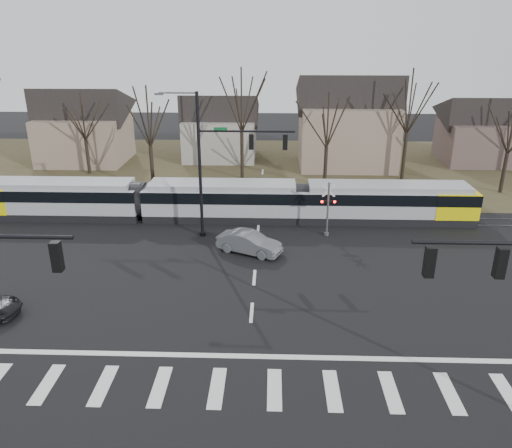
{
  "coord_description": "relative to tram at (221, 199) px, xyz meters",
  "views": [
    {
      "loc": [
        0.99,
        -20.83,
        13.94
      ],
      "look_at": [
        0.0,
        9.0,
        2.3
      ],
      "focal_mm": 35.0,
      "sensor_mm": 36.0,
      "label": 1
    }
  ],
  "objects": [
    {
      "name": "house_a",
      "position": [
        -17.0,
        18.0,
        2.84
      ],
      "size": [
        9.72,
        8.64,
        8.6
      ],
      "color": "#7E6C5B",
      "rests_on": "ground"
    },
    {
      "name": "rail_crossing_signal",
      "position": [
        8.0,
        -3.21,
        0.26
      ],
      "size": [
        1.08,
        0.36,
        4.0
      ],
      "color": "#59595B",
      "rests_on": "ground"
    },
    {
      "name": "house_d",
      "position": [
        27.0,
        19.0,
        2.35
      ],
      "size": [
        8.64,
        7.56,
        7.65
      ],
      "color": "brown",
      "rests_on": "ground"
    },
    {
      "name": "tree_row",
      "position": [
        5.0,
        10.0,
        3.38
      ],
      "size": [
        59.2,
        7.2,
        10.0
      ],
      "color": "black",
      "rests_on": "ground"
    },
    {
      "name": "house_c",
      "position": [
        12.0,
        17.0,
        3.61
      ],
      "size": [
        10.8,
        8.64,
        10.1
      ],
      "color": "#7E6C5B",
      "rests_on": "ground"
    },
    {
      "name": "lane_dashes",
      "position": [
        3.0,
        -0.0,
        -1.62
      ],
      "size": [
        0.18,
        30.0,
        0.01
      ],
      "color": "silver",
      "rests_on": "ground"
    },
    {
      "name": "ground",
      "position": [
        3.0,
        -16.0,
        -1.62
      ],
      "size": [
        140.0,
        140.0,
        0.0
      ],
      "primitive_type": "plane",
      "color": "black"
    },
    {
      "name": "rail_pair",
      "position": [
        3.0,
        -0.2,
        -1.59
      ],
      "size": [
        90.0,
        1.52,
        0.06
      ],
      "color": "#59595E",
      "rests_on": "ground"
    },
    {
      "name": "crosswalk",
      "position": [
        3.0,
        -20.0,
        -1.62
      ],
      "size": [
        27.0,
        2.6,
        0.01
      ],
      "color": "silver",
      "rests_on": "ground"
    },
    {
      "name": "tram",
      "position": [
        0.0,
        0.0,
        0.0
      ],
      "size": [
        39.25,
        2.91,
        2.98
      ],
      "color": "gray",
      "rests_on": "ground"
    },
    {
      "name": "sedan",
      "position": [
        2.52,
        -6.4,
        -0.9
      ],
      "size": [
        4.81,
        5.51,
        1.44
      ],
      "primitive_type": "imported",
      "rotation": [
        0.0,
        0.0,
        1.14
      ],
      "color": "slate",
      "rests_on": "ground"
    },
    {
      "name": "signal_pole_far",
      "position": [
        0.59,
        -3.5,
        4.08
      ],
      "size": [
        9.28,
        0.44,
        10.2
      ],
      "color": "black",
      "rests_on": "ground"
    },
    {
      "name": "stop_line",
      "position": [
        3.0,
        -17.8,
        -1.62
      ],
      "size": [
        28.0,
        0.35,
        0.01
      ],
      "primitive_type": "cube",
      "color": "silver",
      "rests_on": "ground"
    },
    {
      "name": "grass_verge",
      "position": [
        3.0,
        16.0,
        -1.62
      ],
      "size": [
        140.0,
        28.0,
        0.01
      ],
      "primitive_type": "cube",
      "color": "#38331E",
      "rests_on": "ground"
    },
    {
      "name": "house_b",
      "position": [
        -2.0,
        20.0,
        2.35
      ],
      "size": [
        8.64,
        7.56,
        7.65
      ],
      "color": "gray",
      "rests_on": "ground"
    }
  ]
}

